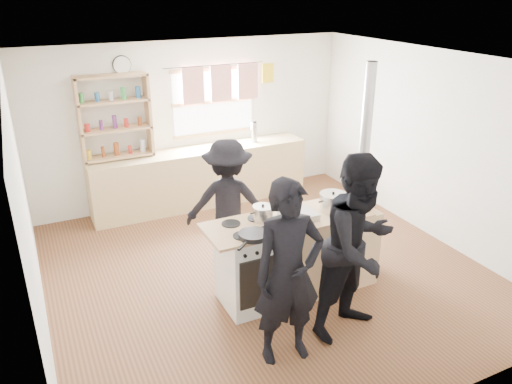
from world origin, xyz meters
TOP-DOWN VIEW (x-y plane):
  - ground at (0.00, 0.00)m, footprint 5.00×5.00m
  - back_counter at (0.00, 2.22)m, footprint 3.40×0.55m
  - shelving_unit at (-1.20, 2.34)m, footprint 1.00×0.28m
  - thermos at (0.92, 2.22)m, footprint 0.10×0.10m
  - cooking_island at (0.14, -0.55)m, footprint 1.97×0.64m
  - skillet_greens at (-0.52, -0.77)m, footprint 0.42×0.42m
  - roast_tray at (0.10, -0.60)m, footprint 0.37×0.29m
  - stockpot_stove at (-0.26, -0.46)m, footprint 0.22×0.22m
  - stockpot_counter at (0.55, -0.57)m, footprint 0.30×0.30m
  - bread_board at (0.89, -0.64)m, footprint 0.32×0.26m
  - flue_heater at (1.03, -0.44)m, footprint 0.35×0.35m
  - person_near_left at (-0.50, -1.45)m, footprint 0.69×0.49m
  - person_near_right at (0.31, -1.38)m, footprint 1.05×0.90m
  - person_far at (-0.30, 0.40)m, footprint 1.17×0.93m

SIDE VIEW (x-z plane):
  - ground at x=0.00m, z-range -0.01..0.00m
  - back_counter at x=0.00m, z-range 0.00..0.90m
  - cooking_island at x=0.14m, z-range 0.00..0.93m
  - flue_heater at x=1.03m, z-range -0.60..1.90m
  - person_far at x=-0.30m, z-range 0.00..1.59m
  - person_near_left at x=-0.50m, z-range 0.00..1.77m
  - person_near_right at x=0.31m, z-range 0.00..1.86m
  - skillet_greens at x=-0.52m, z-range 0.93..0.98m
  - roast_tray at x=0.10m, z-range 0.93..1.01m
  - bread_board at x=0.89m, z-range 0.92..1.04m
  - stockpot_stove at x=-0.26m, z-range 0.92..1.10m
  - stockpot_counter at x=0.55m, z-range 0.92..1.14m
  - thermos at x=0.92m, z-range 0.90..1.22m
  - shelving_unit at x=-1.20m, z-range 0.91..2.11m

